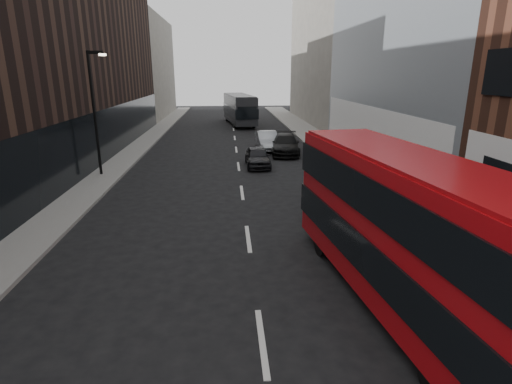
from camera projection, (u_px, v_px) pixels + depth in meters
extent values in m
cube|color=slate|center=(331.00, 150.00, 31.74)|extent=(3.00, 80.00, 0.15)
cube|color=slate|center=(133.00, 153.00, 30.67)|extent=(2.00, 80.00, 0.15)
cube|color=#94989E|center=(417.00, 7.00, 25.34)|extent=(5.00, 22.00, 20.00)
cube|color=silver|center=(370.00, 134.00, 27.51)|extent=(0.35, 21.00, 3.80)
cube|color=slate|center=(328.00, 46.00, 47.59)|extent=(5.00, 24.00, 18.00)
cube|color=black|center=(96.00, 60.00, 33.20)|extent=(5.00, 24.00, 14.00)
cube|color=slate|center=(147.00, 68.00, 54.36)|extent=(5.00, 20.00, 13.00)
cylinder|color=black|center=(95.00, 115.00, 22.93)|extent=(0.16, 0.16, 7.00)
cube|color=black|center=(95.00, 52.00, 21.98)|extent=(0.90, 0.15, 0.18)
cube|color=#FFF2CC|center=(102.00, 55.00, 22.04)|extent=(0.35, 0.22, 0.12)
cube|color=#AA0A0F|center=(404.00, 228.00, 10.23)|extent=(3.40, 10.11, 3.61)
cube|color=black|center=(401.00, 249.00, 10.40)|extent=(3.53, 10.18, 0.99)
cube|color=black|center=(408.00, 193.00, 9.95)|extent=(3.53, 10.18, 0.99)
cube|color=black|center=(332.00, 191.00, 15.05)|extent=(1.91, 0.30, 1.26)
cube|color=#AA0A0F|center=(412.00, 158.00, 9.70)|extent=(3.27, 9.71, 0.12)
cylinder|color=black|center=(322.00, 243.00, 13.53)|extent=(0.37, 0.93, 0.90)
cylinder|color=black|center=(375.00, 239.00, 13.88)|extent=(0.37, 0.93, 0.90)
cylinder|color=black|center=(437.00, 378.00, 7.56)|extent=(0.37, 0.93, 0.90)
cube|color=black|center=(239.00, 108.00, 47.29)|extent=(3.71, 10.84, 2.99)
cube|color=black|center=(239.00, 110.00, 47.35)|extent=(3.83, 10.91, 1.06)
cube|color=black|center=(247.00, 113.00, 42.29)|extent=(2.05, 0.33, 1.35)
cube|color=black|center=(233.00, 105.00, 52.32)|extent=(2.05, 0.33, 1.35)
cube|color=black|center=(239.00, 95.00, 46.85)|extent=(3.56, 10.41, 0.12)
cylinder|color=black|center=(227.00, 117.00, 50.69)|extent=(0.41, 0.99, 0.97)
cylinder|color=black|center=(244.00, 117.00, 51.08)|extent=(0.41, 0.99, 0.97)
cylinder|color=black|center=(235.00, 124.00, 44.30)|extent=(0.41, 0.99, 0.97)
cylinder|color=black|center=(254.00, 123.00, 44.70)|extent=(0.41, 0.99, 0.97)
imported|color=black|center=(258.00, 157.00, 26.35)|extent=(1.59, 3.86, 1.31)
imported|color=#989BA0|center=(267.00, 140.00, 32.16)|extent=(1.69, 4.45, 1.45)
imported|color=black|center=(286.00, 144.00, 30.33)|extent=(2.66, 5.29, 1.47)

